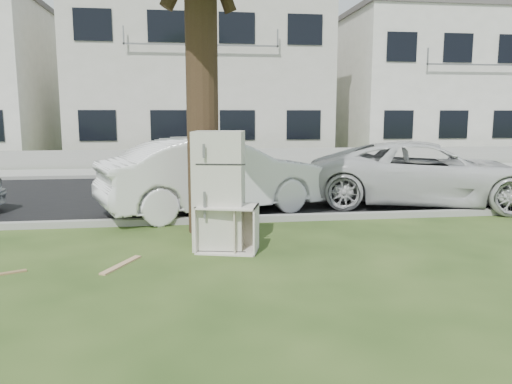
{
  "coord_description": "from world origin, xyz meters",
  "views": [
    {
      "loc": [
        -0.67,
        -6.84,
        2.06
      ],
      "look_at": [
        0.36,
        0.6,
        0.87
      ],
      "focal_mm": 35.0,
      "sensor_mm": 36.0,
      "label": 1
    }
  ],
  "objects": [
    {
      "name": "ground",
      "position": [
        0.0,
        0.0,
        0.0
      ],
      "size": [
        120.0,
        120.0,
        0.0
      ],
      "primitive_type": "plane",
      "color": "#273E16"
    },
    {
      "name": "road",
      "position": [
        0.0,
        6.0,
        0.01
      ],
      "size": [
        120.0,
        7.0,
        0.01
      ],
      "primitive_type": "cube",
      "color": "black",
      "rests_on": "ground"
    },
    {
      "name": "kerb_near",
      "position": [
        0.0,
        2.45,
        0.0
      ],
      "size": [
        120.0,
        0.18,
        0.12
      ],
      "primitive_type": "cube",
      "color": "gray",
      "rests_on": "ground"
    },
    {
      "name": "kerb_far",
      "position": [
        0.0,
        9.55,
        0.0
      ],
      "size": [
        120.0,
        0.18,
        0.12
      ],
      "primitive_type": "cube",
      "color": "gray",
      "rests_on": "ground"
    },
    {
      "name": "sidewalk",
      "position": [
        0.0,
        11.0,
        0.01
      ],
      "size": [
        120.0,
        2.8,
        0.01
      ],
      "primitive_type": "cube",
      "color": "gray",
      "rests_on": "ground"
    },
    {
      "name": "low_wall",
      "position": [
        0.0,
        12.6,
        0.35
      ],
      "size": [
        120.0,
        0.15,
        0.7
      ],
      "primitive_type": "cube",
      "color": "gray",
      "rests_on": "ground"
    },
    {
      "name": "townhouse_center",
      "position": [
        0.0,
        17.5,
        3.72
      ],
      "size": [
        11.22,
        8.16,
        7.44
      ],
      "color": "beige",
      "rests_on": "ground"
    },
    {
      "name": "townhouse_right",
      "position": [
        12.0,
        17.5,
        3.42
      ],
      "size": [
        10.2,
        8.16,
        6.84
      ],
      "color": "white",
      "rests_on": "ground"
    },
    {
      "name": "fridge",
      "position": [
        -0.2,
        0.69,
        0.9
      ],
      "size": [
        0.86,
        0.82,
        1.8
      ],
      "primitive_type": "cube",
      "rotation": [
        0.0,
        0.0,
        -0.2
      ],
      "color": "#B7B5A5",
      "rests_on": "ground"
    },
    {
      "name": "cabinet",
      "position": [
        -0.1,
        0.46,
        0.35
      ],
      "size": [
        1.01,
        0.77,
        0.7
      ],
      "primitive_type": "cube",
      "rotation": [
        0.0,
        0.0,
        -0.27
      ],
      "color": "white",
      "rests_on": "ground"
    },
    {
      "name": "plank_c",
      "position": [
        -1.6,
        -0.08,
        0.01
      ],
      "size": [
        0.47,
        0.83,
        0.02
      ],
      "primitive_type": "cube",
      "rotation": [
        0.0,
        0.0,
        1.11
      ],
      "color": "tan",
      "rests_on": "ground"
    },
    {
      "name": "car_center",
      "position": [
        -0.09,
        3.47,
        0.78
      ],
      "size": [
        5.04,
        3.15,
        1.57
      ],
      "primitive_type": "imported",
      "rotation": [
        0.0,
        0.0,
        1.91
      ],
      "color": "white",
      "rests_on": "ground"
    },
    {
      "name": "car_right",
      "position": [
        4.67,
        3.71,
        0.72
      ],
      "size": [
        5.67,
        3.91,
        1.44
      ],
      "primitive_type": "imported",
      "rotation": [
        0.0,
        0.0,
        1.25
      ],
      "color": "silver",
      "rests_on": "ground"
    }
  ]
}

